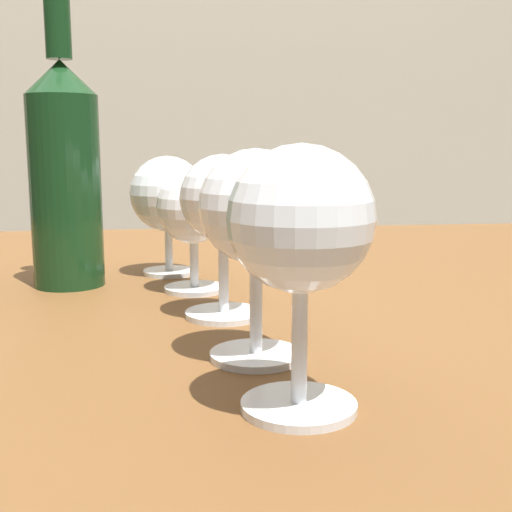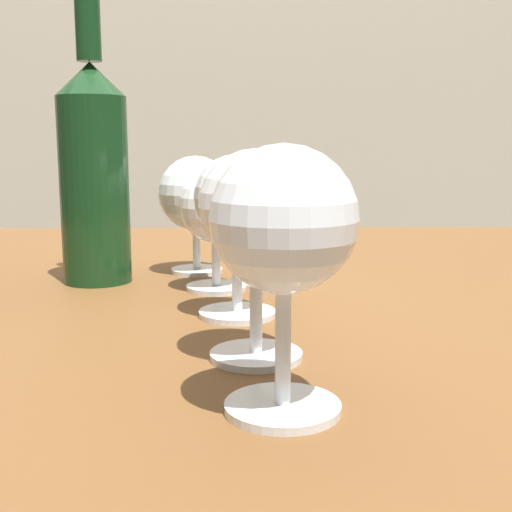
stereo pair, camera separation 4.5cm
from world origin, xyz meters
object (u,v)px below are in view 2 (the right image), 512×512
(wine_glass_cabernet, at_px, (256,214))
(wine_glass_amber, at_px, (237,204))
(wine_glass_rose, at_px, (216,210))
(wine_glass_pinot, at_px, (196,196))
(wine_glass_chardonnay, at_px, (284,225))
(wine_bottle, at_px, (94,167))

(wine_glass_cabernet, xyz_separation_m, wine_glass_amber, (-0.01, 0.12, -0.00))
(wine_glass_cabernet, bearing_deg, wine_glass_amber, 96.77)
(wine_glass_amber, relative_size, wine_glass_rose, 1.14)
(wine_glass_amber, bearing_deg, wine_glass_pinot, 103.74)
(wine_glass_cabernet, bearing_deg, wine_glass_pinot, 101.20)
(wine_glass_chardonnay, bearing_deg, wine_glass_amber, 97.29)
(wine_glass_pinot, bearing_deg, wine_bottle, -155.51)
(wine_glass_pinot, height_order, wine_bottle, wine_bottle)
(wine_glass_rose, bearing_deg, wine_glass_amber, -78.15)
(wine_glass_chardonnay, height_order, wine_bottle, wine_bottle)
(wine_glass_amber, xyz_separation_m, wine_bottle, (-0.15, 0.15, 0.03))
(wine_glass_chardonnay, distance_m, wine_glass_rose, 0.32)
(wine_glass_chardonnay, bearing_deg, wine_glass_cabernet, 97.94)
(wine_glass_cabernet, distance_m, wine_glass_rose, 0.22)
(wine_glass_cabernet, relative_size, wine_glass_rose, 1.19)
(wine_glass_chardonnay, bearing_deg, wine_glass_rose, 98.84)
(wine_glass_cabernet, distance_m, wine_bottle, 0.31)
(wine_glass_cabernet, bearing_deg, wine_glass_rose, 99.21)
(wine_glass_amber, height_order, wine_glass_pinot, wine_glass_amber)
(wine_glass_cabernet, relative_size, wine_bottle, 0.45)
(wine_glass_chardonnay, height_order, wine_glass_cabernet, wine_glass_chardonnay)
(wine_glass_chardonnay, distance_m, wine_bottle, 0.40)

